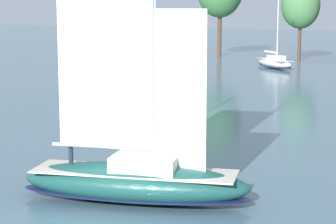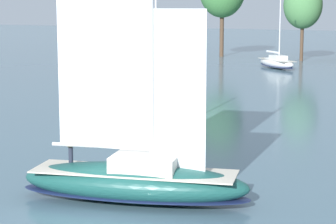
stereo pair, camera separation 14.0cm
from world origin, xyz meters
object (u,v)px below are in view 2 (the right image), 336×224
tree_shore_center (303,5)px  sailboat_moored_near_marina (277,62)px  sailboat_main (134,177)px  sailboat_moored_far_slip (158,129)px

tree_shore_center → sailboat_moored_near_marina: bearing=-86.7°
sailboat_main → sailboat_moored_far_slip: 13.33m
sailboat_moored_near_marina → sailboat_moored_far_slip: size_ratio=1.22×
sailboat_main → sailboat_moored_near_marina: (-15.27, 60.90, -0.29)m
sailboat_moored_far_slip → tree_shore_center: bearing=99.5°
sailboat_main → sailboat_moored_near_marina: 62.78m
sailboat_moored_far_slip → sailboat_moored_near_marina: bearing=101.1°
sailboat_main → sailboat_moored_far_slip: (-5.69, 12.04, -0.43)m
sailboat_moored_near_marina → sailboat_moored_far_slip: 49.78m
sailboat_moored_near_marina → tree_shore_center: bearing=93.3°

